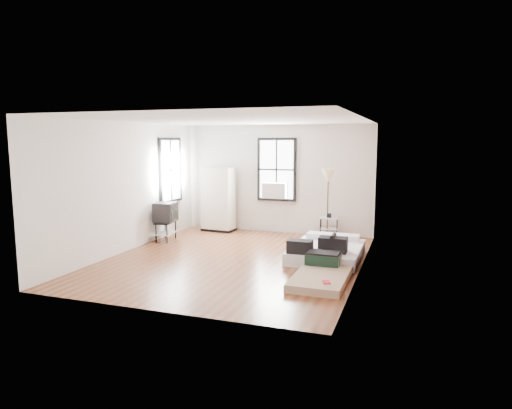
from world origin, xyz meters
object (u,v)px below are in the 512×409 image
at_px(mattress_main, 326,250).
at_px(mattress_bare, 322,272).
at_px(floor_lamp, 328,179).
at_px(wardrobe, 218,199).
at_px(tv_stand, 166,213).
at_px(side_table, 329,222).

bearing_deg(mattress_main, mattress_bare, -82.67).
bearing_deg(floor_lamp, wardrobe, 180.00).
height_order(mattress_bare, floor_lamp, floor_lamp).
bearing_deg(tv_stand, mattress_bare, -30.97).
height_order(mattress_bare, side_table, side_table).
relative_size(side_table, floor_lamp, 0.35).
xyz_separation_m(wardrobe, tv_stand, (-0.70, -1.55, -0.18)).
distance_m(wardrobe, floor_lamp, 2.99).
height_order(wardrobe, tv_stand, wardrobe).
bearing_deg(mattress_main, tv_stand, 174.22).
relative_size(mattress_main, wardrobe, 1.10).
bearing_deg(side_table, wardrobe, -178.64).
distance_m(mattress_main, wardrobe, 3.86).
distance_m(mattress_bare, side_table, 3.46).
relative_size(mattress_main, mattress_bare, 1.11).
bearing_deg(wardrobe, floor_lamp, 4.46).
distance_m(mattress_bare, wardrobe, 4.86).
distance_m(side_table, floor_lamp, 1.07).
height_order(wardrobe, side_table, wardrobe).
bearing_deg(wardrobe, side_table, 5.82).
bearing_deg(side_table, mattress_main, -81.18).
height_order(side_table, floor_lamp, floor_lamp).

